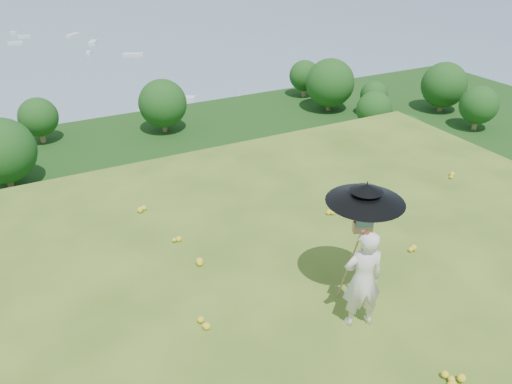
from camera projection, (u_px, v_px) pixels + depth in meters
ground at (360, 294)px, 8.48m from camera, size 14.00×14.00×0.00m
forest_slope at (112, 318)px, 49.59m from camera, size 140.00×56.00×22.00m
shoreline_tier at (63, 203)px, 84.18m from camera, size 170.00×28.00×8.00m
bay_water at (1, 29)px, 212.24m from camera, size 700.00×700.00×0.00m
slope_trees at (90, 194)px, 42.95m from camera, size 110.00×50.00×6.00m
harbor_town at (55, 168)px, 81.10m from camera, size 110.00×22.00×5.00m
wildflowers at (351, 283)px, 8.64m from camera, size 10.00×10.50×0.12m
painter at (363, 279)px, 7.48m from camera, size 0.71×0.56×1.71m
field_easel at (359, 258)px, 8.03m from camera, size 0.78×0.78×1.63m
sun_umbrella at (365, 206)px, 7.61m from camera, size 1.57×1.57×0.84m
painter_cap at (369, 234)px, 7.10m from camera, size 0.25×0.28×0.10m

